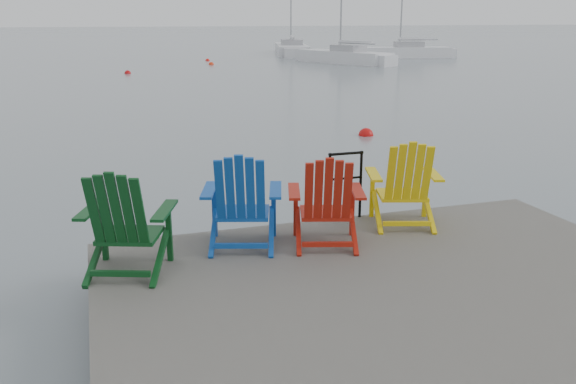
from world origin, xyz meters
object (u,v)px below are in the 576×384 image
object	(u,v)px
buoy_a	(366,135)
buoy_c	(211,65)
sailboat_near	(344,58)
buoy_d	(208,61)
handrail	(345,179)
chair_blue	(242,200)
sailboat_mid	(291,50)
buoy_b	(128,73)
chair_yellow	(405,183)
chair_green	(125,221)
sailboat_far	(404,53)
chair_red	(326,201)

from	to	relation	value
buoy_a	buoy_c	size ratio (longest dim) A/B	1.16
sailboat_near	buoy_d	bearing A→B (deg)	125.65
handrail	buoy_a	world-z (taller)	handrail
chair_blue	sailboat_mid	size ratio (longest dim) A/B	0.09
chair_blue	buoy_b	world-z (taller)	chair_blue
handrail	buoy_d	distance (m)	37.93
buoy_a	sailboat_near	bearing A→B (deg)	68.26
chair_yellow	buoy_b	world-z (taller)	chair_yellow
chair_green	buoy_d	world-z (taller)	chair_green
chair_blue	buoy_d	distance (m)	38.76
handrail	sailboat_far	distance (m)	41.58
chair_green	sailboat_far	bearing A→B (deg)	77.96
buoy_d	sailboat_mid	bearing A→B (deg)	35.82
sailboat_far	buoy_b	world-z (taller)	sailboat_far
chair_blue	buoy_d	bearing A→B (deg)	97.29
chair_green	sailboat_far	world-z (taller)	sailboat_far
sailboat_near	sailboat_mid	world-z (taller)	sailboat_mid
handrail	chair_blue	xyz separation A→B (m)	(-1.53, -0.60, 0.03)
chair_red	sailboat_mid	world-z (taller)	sailboat_mid
buoy_c	buoy_a	bearing A→B (deg)	-91.90
handrail	chair_green	bearing A→B (deg)	-161.07
chair_blue	buoy_c	xyz separation A→B (m)	(6.30, 34.36, -1.07)
chair_blue	chair_red	bearing A→B (deg)	2.15
sailboat_near	buoy_c	distance (m)	9.09
chair_blue	handrail	bearing A→B (deg)	38.66
handrail	sailboat_far	xyz separation A→B (m)	(20.44, 36.21, -0.69)
chair_blue	chair_red	distance (m)	0.97
sailboat_near	buoy_a	size ratio (longest dim) A/B	25.68
buoy_a	chair_green	bearing A→B (deg)	-127.97
chair_red	buoy_a	world-z (taller)	chair_red
sailboat_far	buoy_c	world-z (taller)	sailboat_far
chair_blue	sailboat_mid	distance (m)	46.73
sailboat_mid	buoy_d	distance (m)	10.35
sailboat_mid	sailboat_far	world-z (taller)	sailboat_mid
sailboat_near	sailboat_far	size ratio (longest dim) A/B	1.04
chair_green	sailboat_far	distance (m)	43.88
buoy_b	sailboat_mid	bearing A→B (deg)	45.60
chair_red	sailboat_mid	bearing A→B (deg)	89.36
chair_blue	chair_yellow	world-z (taller)	chair_blue
chair_red	sailboat_mid	distance (m)	46.67
chair_blue	buoy_c	world-z (taller)	chair_blue
buoy_a	buoy_b	world-z (taller)	buoy_a
handrail	chair_red	bearing A→B (deg)	-125.06
chair_green	sailboat_near	bearing A→B (deg)	83.55
handrail	buoy_b	bearing A→B (deg)	91.92
buoy_c	buoy_d	xyz separation A→B (m)	(0.46, 3.79, 0.00)
buoy_d	chair_red	bearing A→B (deg)	-98.63
handrail	chair_red	xyz separation A→B (m)	(-0.60, -0.85, 0.01)
sailboat_far	buoy_b	bearing A→B (deg)	121.40
chair_yellow	sailboat_near	size ratio (longest dim) A/B	0.11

